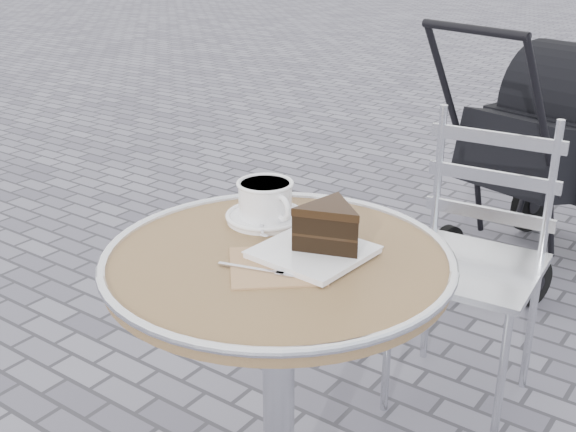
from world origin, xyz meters
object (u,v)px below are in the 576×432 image
Objects in this scene: bistro_chair at (481,228)px; baby_stroller at (553,156)px; cappuccino_set at (266,204)px; cafe_table at (278,326)px; cake_plate_set at (324,232)px.

baby_stroller is at bearing 90.36° from bistro_chair.
cappuccino_set is at bearing -79.82° from baby_stroller.
cafe_table is at bearing -26.27° from cappuccino_set.
cake_plate_set is 0.81m from bistro_chair.
baby_stroller reaches higher than bistro_chair.
cappuccino_set is at bearing 134.58° from cafe_table.
cake_plate_set is 0.30× the size of baby_stroller.
cafe_table is 1.87m from baby_stroller.
cafe_table is 0.86× the size of bistro_chair.
cafe_table is 0.84m from bistro_chair.
cake_plate_set is at bearing -98.56° from bistro_chair.
cake_plate_set is at bearing -1.11° from cappuccino_set.
bistro_chair is (0.12, 0.83, -0.03)m from cafe_table.
cappuccino_set is 1.76m from baby_stroller.
cafe_table is at bearing -103.28° from bistro_chair.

